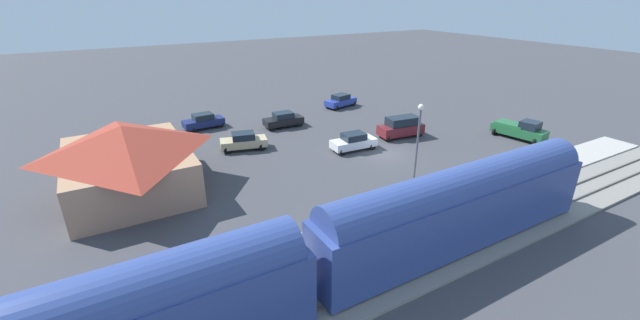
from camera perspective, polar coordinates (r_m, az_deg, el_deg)
The scene contains 14 objects.
ground_plane at distance 39.00m, azimuth 9.19°, elevation 0.85°, with size 200.00×200.00×0.00m, color #424247.
railway_track at distance 30.62m, azimuth 25.87°, elevation -7.64°, with size 4.80×70.00×0.30m.
platform at distance 32.58m, azimuth 20.24°, elevation -4.70°, with size 3.20×46.00×0.30m.
station_building at distance 33.87m, azimuth -25.94°, elevation 0.28°, with size 12.05×9.48×5.33m.
pedestrian_on_platform at distance 27.82m, azimuth 14.09°, elevation -6.16°, with size 0.36×0.36×1.71m.
pedestrian_waiting_far at distance 36.83m, azimuth 26.03°, elevation -0.50°, with size 0.36×0.36×1.71m.
pickup_green at distance 47.31m, azimuth 26.77°, elevation 3.93°, with size 5.66×3.21×2.14m.
sedan_white at distance 39.35m, azimuth 4.84°, elevation 2.65°, with size 2.14×4.61×1.74m.
suv_maroon at distance 43.65m, azimuth 11.58°, elevation 4.71°, with size 2.53×5.10×2.22m.
sedan_navy at distance 47.49m, azimuth -16.38°, elevation 5.38°, with size 2.10×4.60×1.74m.
sedan_black at distance 46.29m, azimuth -5.27°, elevation 5.79°, with size 2.03×4.58×1.74m.
sedan_blue at distance 54.49m, azimuth 2.98°, elevation 8.49°, with size 2.77×4.79×1.74m.
sedan_tan at distance 40.07m, azimuth -10.91°, elevation 2.68°, with size 2.86×4.81×1.74m.
light_pole_near_platform at distance 30.61m, azimuth 13.88°, elevation 3.18°, with size 0.44×0.44×7.02m.
Camera 1 is at (-27.74, 23.25, 14.52)m, focal length 22.32 mm.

